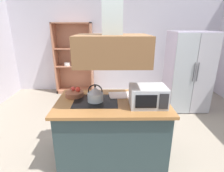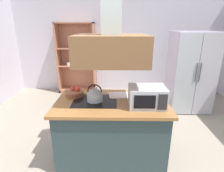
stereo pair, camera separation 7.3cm
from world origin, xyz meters
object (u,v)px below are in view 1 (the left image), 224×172
(refrigerator, at_px, (188,72))
(fruit_bowl, at_px, (75,93))
(kettle, at_px, (95,94))
(cutting_board, at_px, (121,95))
(dish_cabinet, at_px, (74,62))
(microwave, at_px, (148,96))

(refrigerator, distance_m, fruit_bowl, 2.74)
(kettle, bearing_deg, refrigerator, 40.52)
(refrigerator, relative_size, cutting_board, 5.21)
(dish_cabinet, bearing_deg, cutting_board, -65.87)
(cutting_board, bearing_deg, fruit_bowl, -179.70)
(kettle, bearing_deg, fruit_bowl, 149.35)
(refrigerator, xyz_separation_m, cutting_board, (-1.61, -1.49, 0.02))
(refrigerator, distance_m, cutting_board, 2.20)
(microwave, bearing_deg, fruit_bowl, 161.48)
(dish_cabinet, distance_m, kettle, 2.96)
(kettle, distance_m, cutting_board, 0.42)
(microwave, bearing_deg, kettle, 167.90)
(kettle, distance_m, fruit_bowl, 0.38)
(cutting_board, bearing_deg, microwave, -46.07)
(dish_cabinet, xyz_separation_m, microwave, (1.51, -2.98, 0.16))
(dish_cabinet, distance_m, fruit_bowl, 2.70)
(dish_cabinet, xyz_separation_m, fruit_bowl, (0.51, -2.65, 0.07))
(kettle, bearing_deg, dish_cabinet, 106.25)
(dish_cabinet, bearing_deg, kettle, -73.75)
(dish_cabinet, bearing_deg, fruit_bowl, -79.19)
(refrigerator, xyz_separation_m, kettle, (-1.97, -1.68, 0.12))
(microwave, relative_size, fruit_bowl, 1.72)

